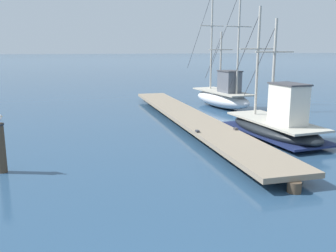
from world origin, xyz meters
TOP-DOWN VIEW (x-y plane):
  - floating_dock at (4.03, 14.37)m, footprint 2.62×17.75m
  - fishing_boat_0 at (6.77, 11.00)m, footprint 2.70×6.55m
  - fishing_boat_1 at (7.43, 18.93)m, footprint 2.83×7.54m
  - mooring_piling at (-3.20, 8.88)m, footprint 0.30×0.30m

SIDE VIEW (x-z plane):
  - floating_dock at x=4.03m, z-range 0.10..0.63m
  - fishing_boat_0 at x=6.77m, z-range -2.06..3.27m
  - fishing_boat_1 at x=7.43m, z-range -3.00..4.46m
  - mooring_piling at x=-3.20m, z-range 0.04..1.52m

